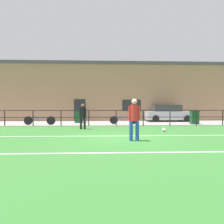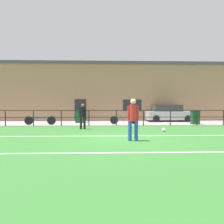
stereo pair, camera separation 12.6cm
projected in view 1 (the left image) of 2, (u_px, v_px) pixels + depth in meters
ground at (125, 139)px, 9.38m from camera, size 60.00×44.00×0.04m
field_line_touchline at (123, 136)px, 10.20m from camera, size 36.00×0.11×0.00m
field_line_hash at (134, 153)px, 6.53m from camera, size 36.00×0.11×0.00m
pavement_strip at (114, 123)px, 17.86m from camera, size 48.00×5.00×0.02m
perimeter_fence at (116, 116)px, 15.35m from camera, size 36.07×0.07×1.15m
clubhouse_facade at (112, 92)px, 21.48m from camera, size 28.00×2.56×5.80m
player_goalkeeper at (83, 115)px, 13.13m from camera, size 0.43×0.28×1.59m
player_striker at (134, 117)px, 8.72m from camera, size 0.48×0.31×1.75m
soccer_ball_match at (164, 130)px, 11.84m from camera, size 0.22×0.22×0.22m
spectator_child at (83, 114)px, 19.59m from camera, size 0.34×0.23×1.28m
parked_car_red at (168, 114)px, 19.55m from camera, size 4.19×1.80×1.54m
bicycle_parked_0 at (124, 120)px, 16.59m from camera, size 2.23×0.04×0.73m
bicycle_parked_1 at (40, 120)px, 15.88m from camera, size 2.35×0.04×0.75m
trash_bin_0 at (79, 117)px, 17.93m from camera, size 0.67×0.57×1.04m
trash_bin_1 at (194, 117)px, 16.51m from camera, size 0.61×0.52×1.05m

